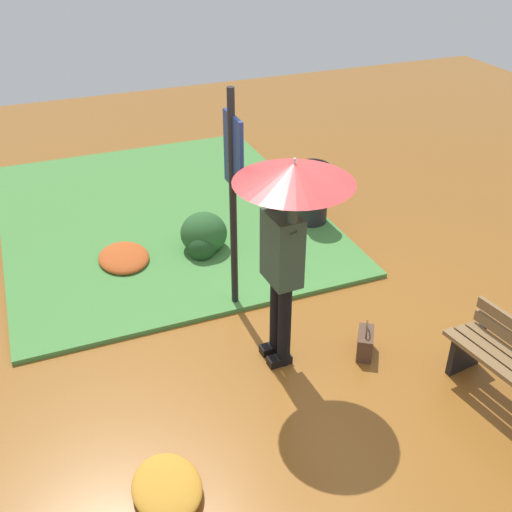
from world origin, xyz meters
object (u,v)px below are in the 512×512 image
object	(u,v)px
person_with_umbrella	(288,213)
trash_bin	(312,195)
handbag	(365,343)
info_sign_post	(233,178)

from	to	relation	value
person_with_umbrella	trash_bin	xyz separation A→B (m)	(-2.32, 1.41, -1.13)
handbag	info_sign_post	bearing A→B (deg)	-144.41
person_with_umbrella	info_sign_post	distance (m)	1.03
info_sign_post	trash_bin	bearing A→B (deg)	130.70
info_sign_post	handbag	distance (m)	1.97
info_sign_post	trash_bin	world-z (taller)	info_sign_post
info_sign_post	person_with_umbrella	bearing A→B (deg)	5.63
person_with_umbrella	trash_bin	distance (m)	2.94
person_with_umbrella	trash_bin	size ratio (longest dim) A/B	2.45
person_with_umbrella	trash_bin	bearing A→B (deg)	148.61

